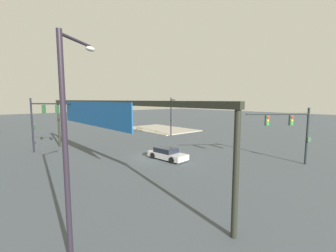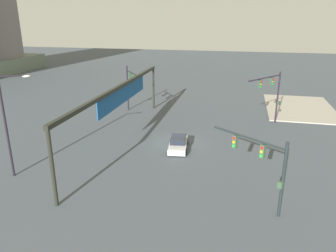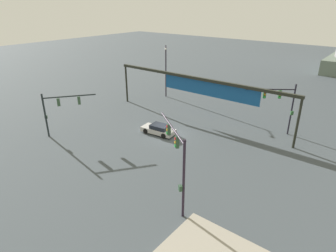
{
  "view_description": "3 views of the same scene",
  "coord_description": "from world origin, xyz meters",
  "px_view_note": "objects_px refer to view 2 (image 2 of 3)",
  "views": [
    {
      "loc": [
        -18.44,
        14.54,
        6.12
      ],
      "look_at": [
        0.31,
        -1.63,
        3.24
      ],
      "focal_mm": 24.33,
      "sensor_mm": 36.0,
      "label": 1
    },
    {
      "loc": [
        -30.93,
        -6.09,
        12.85
      ],
      "look_at": [
        -0.43,
        0.86,
        2.14
      ],
      "focal_mm": 34.67,
      "sensor_mm": 36.0,
      "label": 2
    },
    {
      "loc": [
        19.88,
        -24.96,
        15.0
      ],
      "look_at": [
        1.89,
        -2.21,
        2.44
      ],
      "focal_mm": 30.78,
      "sensor_mm": 36.0,
      "label": 3
    }
  ],
  "objects_px": {
    "traffic_signal_cross_street": "(130,82)",
    "traffic_signal_near_corner": "(272,89)",
    "streetlamp_curved_arm": "(8,120)",
    "sedan_car_approaching": "(178,143)",
    "traffic_signal_opposite_side": "(263,159)"
  },
  "relations": [
    {
      "from": "traffic_signal_near_corner",
      "to": "traffic_signal_cross_street",
      "type": "xyz_separation_m",
      "value": [
        1.64,
        18.25,
        -0.23
      ]
    },
    {
      "from": "traffic_signal_cross_street",
      "to": "streetlamp_curved_arm",
      "type": "distance_m",
      "value": 20.33
    },
    {
      "from": "streetlamp_curved_arm",
      "to": "traffic_signal_near_corner",
      "type": "bearing_deg",
      "value": 2.21
    },
    {
      "from": "traffic_signal_near_corner",
      "to": "traffic_signal_opposite_side",
      "type": "xyz_separation_m",
      "value": [
        -18.76,
        1.79,
        -0.85
      ]
    },
    {
      "from": "traffic_signal_opposite_side",
      "to": "traffic_signal_cross_street",
      "type": "bearing_deg",
      "value": -14.68
    },
    {
      "from": "traffic_signal_cross_street",
      "to": "streetlamp_curved_arm",
      "type": "height_order",
      "value": "streetlamp_curved_arm"
    },
    {
      "from": "traffic_signal_cross_street",
      "to": "sedan_car_approaching",
      "type": "distance_m",
      "value": 14.92
    },
    {
      "from": "sedan_car_approaching",
      "to": "traffic_signal_opposite_side",
      "type": "bearing_deg",
      "value": 33.75
    },
    {
      "from": "streetlamp_curved_arm",
      "to": "sedan_car_approaching",
      "type": "height_order",
      "value": "streetlamp_curved_arm"
    },
    {
      "from": "traffic_signal_near_corner",
      "to": "traffic_signal_cross_street",
      "type": "height_order",
      "value": "traffic_signal_near_corner"
    },
    {
      "from": "traffic_signal_near_corner",
      "to": "streetlamp_curved_arm",
      "type": "distance_m",
      "value": 28.36
    },
    {
      "from": "traffic_signal_opposite_side",
      "to": "streetlamp_curved_arm",
      "type": "distance_m",
      "value": 19.83
    },
    {
      "from": "traffic_signal_cross_street",
      "to": "streetlamp_curved_arm",
      "type": "xyz_separation_m",
      "value": [
        -20.04,
        3.33,
        0.65
      ]
    },
    {
      "from": "sedan_car_approaching",
      "to": "traffic_signal_cross_street",
      "type": "bearing_deg",
      "value": -148.29
    },
    {
      "from": "traffic_signal_cross_street",
      "to": "traffic_signal_near_corner",
      "type": "bearing_deg",
      "value": 48.75
    }
  ]
}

